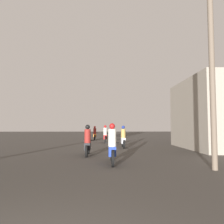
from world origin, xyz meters
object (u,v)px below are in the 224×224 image
at_px(motorcycle_red, 105,136).
at_px(building_right_near, 223,114).
at_px(motorcycle_silver, 123,139).
at_px(motorcycle_orange, 95,134).
at_px(motorcycle_blue, 112,147).
at_px(utility_pole_near, 212,55).
at_px(motorcycle_black, 88,143).

distance_m(motorcycle_red, building_right_near, 9.99).
relative_size(motorcycle_silver, motorcycle_orange, 0.90).
height_order(motorcycle_red, motorcycle_orange, motorcycle_red).
xyz_separation_m(motorcycle_blue, motorcycle_silver, (0.99, 6.59, -0.02)).
bearing_deg(motorcycle_blue, motorcycle_red, 96.05).
relative_size(motorcycle_red, building_right_near, 0.32).
relative_size(motorcycle_red, utility_pole_near, 0.27).
bearing_deg(motorcycle_red, utility_pole_near, -82.15).
xyz_separation_m(motorcycle_black, motorcycle_red, (0.91, 8.82, -0.01)).
relative_size(motorcycle_silver, utility_pole_near, 0.25).
bearing_deg(building_right_near, motorcycle_black, -160.37).
distance_m(motorcycle_blue, utility_pole_near, 5.12).
bearing_deg(motorcycle_black, motorcycle_blue, -55.43).
bearing_deg(motorcycle_silver, utility_pole_near, -67.39).
relative_size(motorcycle_blue, utility_pole_near, 0.27).
height_order(motorcycle_black, motorcycle_orange, motorcycle_black).
height_order(motorcycle_black, building_right_near, building_right_near).
bearing_deg(motorcycle_blue, utility_pole_near, -17.47).
xyz_separation_m(motorcycle_blue, motorcycle_orange, (-1.47, 15.76, -0.04)).
bearing_deg(motorcycle_silver, building_right_near, -2.64).
bearing_deg(building_right_near, motorcycle_blue, -143.94).
bearing_deg(utility_pole_near, motorcycle_red, 106.74).
xyz_separation_m(motorcycle_silver, motorcycle_red, (-1.29, 4.70, 0.00)).
xyz_separation_m(motorcycle_orange, building_right_near, (9.26, -10.09, 1.73)).
distance_m(motorcycle_silver, building_right_near, 7.06).
bearing_deg(motorcycle_red, building_right_near, -43.68).
xyz_separation_m(motorcycle_black, utility_pole_near, (4.74, -3.89, 3.43)).
bearing_deg(motorcycle_silver, motorcycle_blue, -93.54).
height_order(motorcycle_blue, motorcycle_black, motorcycle_blue).
bearing_deg(motorcycle_blue, motorcycle_black, 120.66).
xyz_separation_m(motorcycle_blue, motorcycle_red, (-0.29, 11.29, -0.02)).
xyz_separation_m(motorcycle_black, building_right_near, (8.99, 3.21, 1.70)).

